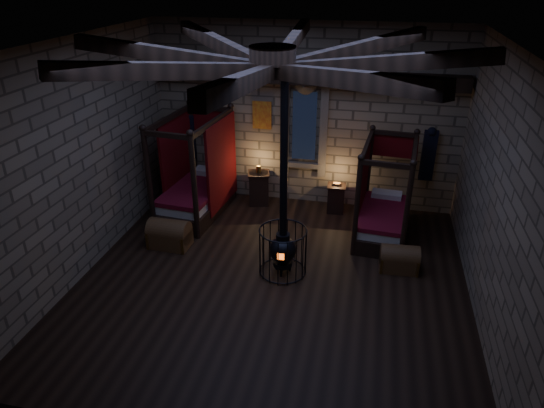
% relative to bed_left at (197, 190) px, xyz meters
% --- Properties ---
extents(room, '(7.02, 7.02, 4.29)m').
position_rel_bed_left_xyz_m(room, '(2.30, -2.27, 3.18)').
color(room, black).
rests_on(room, ground).
extents(bed_left, '(1.35, 2.29, 2.29)m').
position_rel_bed_left_xyz_m(bed_left, '(0.00, 0.00, 0.00)').
color(bed_left, black).
rests_on(bed_left, ground).
extents(bed_right, '(1.19, 2.03, 2.04)m').
position_rel_bed_left_xyz_m(bed_right, '(4.23, -0.17, -0.06)').
color(bed_right, black).
rests_on(bed_right, ground).
extents(trunk_left, '(0.85, 0.55, 0.61)m').
position_rel_bed_left_xyz_m(trunk_left, '(-0.03, -1.60, -0.30)').
color(trunk_left, brown).
rests_on(trunk_left, ground).
extents(trunk_right, '(0.74, 0.49, 0.53)m').
position_rel_bed_left_xyz_m(trunk_right, '(4.57, -1.49, -0.33)').
color(trunk_right, brown).
rests_on(trunk_right, ground).
extents(nightstand_left, '(0.61, 0.59, 0.98)m').
position_rel_bed_left_xyz_m(nightstand_left, '(1.29, 0.73, -0.15)').
color(nightstand_left, black).
rests_on(nightstand_left, ground).
extents(nightstand_right, '(0.44, 0.42, 0.73)m').
position_rel_bed_left_xyz_m(nightstand_right, '(3.15, 0.69, -0.22)').
color(nightstand_right, black).
rests_on(nightstand_right, ground).
extents(stove, '(0.90, 0.90, 4.05)m').
position_rel_bed_left_xyz_m(stove, '(2.43, -2.05, 0.02)').
color(stove, black).
rests_on(stove, ground).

